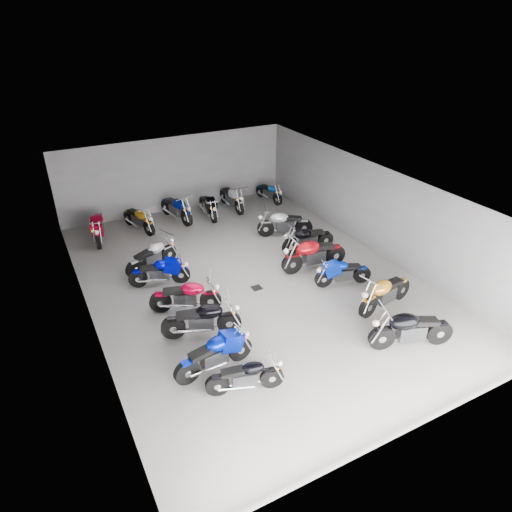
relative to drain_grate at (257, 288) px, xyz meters
The scene contains 24 objects.
ground 0.50m from the drain_grate, 90.00° to the left, with size 14.00×14.00×0.00m, color gray.
wall_back 7.67m from the drain_grate, 90.00° to the left, with size 10.00×0.10×3.20m, color gray.
wall_left 5.27m from the drain_grate, behind, with size 0.10×14.00×3.20m, color gray.
wall_right 5.27m from the drain_grate, ahead, with size 0.10×14.00×3.20m, color gray.
ceiling 3.25m from the drain_grate, 90.00° to the left, with size 10.00×14.00×0.04m, color black.
drain_grate is the anchor object (origin of this frame).
motorcycle_left_a 4.48m from the drain_grate, 121.08° to the right, with size 1.81×0.65×0.82m.
motorcycle_left_b 3.93m from the drain_grate, 132.95° to the right, with size 2.13×0.48×0.94m.
motorcycle_left_c 2.85m from the drain_grate, 149.51° to the right, with size 2.11×0.85×0.96m.
motorcycle_left_d 2.46m from the drain_grate, behind, with size 1.99×0.99×0.93m.
motorcycle_left_e 3.15m from the drain_grate, 148.18° to the left, with size 1.91×0.70×0.86m.
motorcycle_left_f 3.79m from the drain_grate, 133.18° to the left, with size 1.97×0.88×0.91m.
motorcycle_right_a 4.95m from the drain_grate, 63.15° to the right, with size 2.21×0.92×1.01m.
motorcycle_right_b 3.97m from the drain_grate, 43.70° to the right, with size 2.20×0.59×0.97m.
motorcycle_right_c 2.80m from the drain_grate, 23.28° to the right, with size 1.86×0.62×0.83m.
motorcycle_right_d 2.35m from the drain_grate, ahead, with size 2.40×0.53×1.05m.
motorcycle_right_e 3.18m from the drain_grate, 25.88° to the left, with size 2.09×0.45×0.92m.
motorcycle_right_f 4.02m from the drain_grate, 46.53° to the left, with size 2.07×0.97×0.96m.
motorcycle_back_a 7.00m from the drain_grate, 122.44° to the left, with size 0.68×2.30×1.02m.
motorcycle_back_b 6.40m from the drain_grate, 109.65° to the left, with size 0.76×2.05×0.93m.
motorcycle_back_c 6.29m from the drain_grate, 94.43° to the left, with size 0.67×2.24×0.99m.
motorcycle_back_d 6.06m from the drain_grate, 82.12° to the left, with size 0.45×2.07×0.91m.
motorcycle_back_e 6.65m from the drain_grate, 71.64° to the left, with size 0.43×2.23×0.98m.
motorcycle_back_f 7.50m from the drain_grate, 57.68° to the left, with size 0.45×1.84×0.81m.
Camera 1 is at (-5.78, -11.42, 7.93)m, focal length 32.00 mm.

